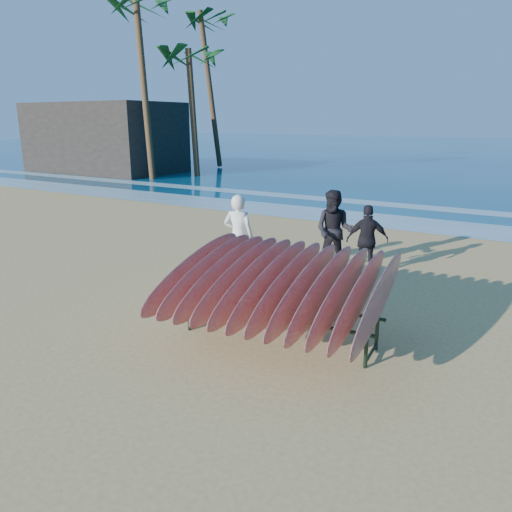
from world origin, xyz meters
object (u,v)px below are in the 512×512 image
at_px(person_white, 238,236).
at_px(palm_mid, 191,60).
at_px(person_dark_a, 334,230).
at_px(person_dark_b, 367,240).
at_px(surfboard_rack, 279,284).
at_px(building, 105,138).
at_px(palm_left, 140,9).
at_px(palm_right, 209,24).

relative_size(person_white, palm_mid, 0.24).
height_order(person_dark_a, person_dark_b, person_dark_a).
xyz_separation_m(surfboard_rack, building, (-22.80, 17.50, 1.30)).
bearing_deg(palm_mid, surfboard_rack, -48.93).
relative_size(surfboard_rack, palm_left, 0.34).
bearing_deg(person_dark_b, person_white, 8.87).
relative_size(surfboard_rack, person_white, 1.86).
bearing_deg(palm_right, palm_mid, -65.41).
bearing_deg(palm_mid, person_dark_b, -41.62).
relative_size(building, palm_mid, 1.32).
distance_m(building, palm_mid, 8.34).
bearing_deg(person_dark_a, building, 143.87).
height_order(surfboard_rack, person_white, person_white).
bearing_deg(person_dark_a, person_white, -139.29).
bearing_deg(palm_mid, person_white, -49.39).
relative_size(person_white, palm_left, 0.18).
bearing_deg(palm_mid, palm_right, 114.59).
distance_m(person_dark_a, palm_right, 27.10).
relative_size(palm_mid, palm_right, 0.73).
height_order(surfboard_rack, palm_left, palm_left).
bearing_deg(building, palm_right, 49.42).
distance_m(person_dark_a, building, 25.84).
distance_m(person_dark_b, palm_right, 27.62).
distance_m(person_white, person_dark_a, 2.25).
height_order(person_white, person_dark_b, person_white).
bearing_deg(person_dark_b, building, -56.31).
relative_size(person_dark_a, palm_right, 0.18).
bearing_deg(palm_mid, building, -174.64).
bearing_deg(surfboard_rack, building, 137.69).
height_order(person_white, person_dark_a, person_dark_a).
xyz_separation_m(person_white, person_dark_a, (1.58, 1.60, 0.01)).
xyz_separation_m(person_dark_b, palm_mid, (-15.83, 14.07, 5.94)).
bearing_deg(surfboard_rack, person_dark_a, 96.03).
relative_size(person_dark_b, palm_mid, 0.21).
bearing_deg(palm_left, person_white, -41.41).
bearing_deg(person_dark_a, palm_mid, 132.12).
bearing_deg(palm_right, person_dark_b, -46.37).
height_order(person_white, palm_right, palm_right).
xyz_separation_m(person_white, palm_left, (-14.65, 12.92, 8.21)).
bearing_deg(person_dark_a, palm_right, 127.57).
bearing_deg(palm_left, person_dark_b, -33.54).
bearing_deg(person_white, person_dark_a, -146.98).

